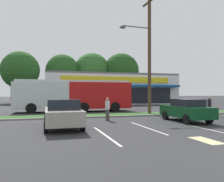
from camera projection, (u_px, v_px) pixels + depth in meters
name	position (u px, v px, depth m)	size (l,w,h in m)	color
grass_median	(122.00, 115.00, 19.79)	(56.00, 2.20, 0.12)	#2D5B23
curb_lip	(126.00, 116.00, 18.62)	(56.00, 0.24, 0.12)	gray
parking_stripe_0	(105.00, 135.00, 10.60)	(0.12, 4.80, 0.01)	silver
parking_stripe_1	(146.00, 128.00, 12.84)	(0.12, 4.80, 0.01)	silver
parking_stripe_2	(212.00, 130.00, 11.98)	(0.12, 4.80, 0.01)	silver
lot_arrow	(206.00, 140.00, 9.41)	(0.70, 1.60, 0.01)	beige
storefront_building	(107.00, 89.00, 43.24)	(22.47, 15.39, 5.28)	silver
tree_left	(20.00, 70.00, 44.22)	(7.33, 7.33, 10.02)	#473323
tree_mid_left	(62.00, 71.00, 49.50)	(7.21, 7.21, 10.32)	#473323
tree_mid	(92.00, 71.00, 52.25)	(8.25, 8.25, 11.06)	#473323
tree_mid_right	(121.00, 71.00, 52.80)	(8.23, 8.23, 11.09)	#473323
utility_pole	(148.00, 51.00, 20.40)	(3.03, 2.40, 10.78)	#4C3826
city_bus	(74.00, 95.00, 23.73)	(11.88, 2.88, 3.25)	#B71414
bus_stop_bench	(57.00, 113.00, 16.17)	(1.60, 0.45, 0.95)	brown
car_0	(63.00, 113.00, 12.73)	(2.01, 4.55, 1.60)	#9E998C
car_2	(186.00, 110.00, 15.57)	(1.87, 4.23, 1.54)	#0C3F1E
pedestrian_near_bench	(107.00, 109.00, 16.15)	(0.33, 0.33, 1.62)	#47423D
pedestrian_by_pole	(209.00, 106.00, 19.55)	(0.33, 0.33, 1.63)	#1E2338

